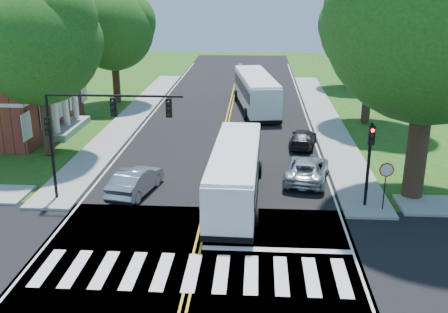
# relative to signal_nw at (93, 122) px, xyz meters

# --- Properties ---
(ground) EXTENTS (140.00, 140.00, 0.00)m
(ground) POSITION_rel_signal_nw_xyz_m (5.86, -6.43, -4.38)
(ground) COLOR #224C13
(ground) RESTS_ON ground
(road) EXTENTS (14.00, 96.00, 0.01)m
(road) POSITION_rel_signal_nw_xyz_m (5.86, 11.57, -4.37)
(road) COLOR black
(road) RESTS_ON ground
(cross_road) EXTENTS (60.00, 12.00, 0.01)m
(cross_road) POSITION_rel_signal_nw_xyz_m (5.86, -6.43, -4.37)
(cross_road) COLOR black
(cross_road) RESTS_ON ground
(center_line) EXTENTS (0.36, 70.00, 0.01)m
(center_line) POSITION_rel_signal_nw_xyz_m (5.86, 15.57, -4.36)
(center_line) COLOR gold
(center_line) RESTS_ON road
(edge_line_w) EXTENTS (0.12, 70.00, 0.01)m
(edge_line_w) POSITION_rel_signal_nw_xyz_m (-0.94, 15.57, -4.36)
(edge_line_w) COLOR silver
(edge_line_w) RESTS_ON road
(edge_line_e) EXTENTS (0.12, 70.00, 0.01)m
(edge_line_e) POSITION_rel_signal_nw_xyz_m (12.66, 15.57, -4.36)
(edge_line_e) COLOR silver
(edge_line_e) RESTS_ON road
(crosswalk) EXTENTS (12.60, 3.00, 0.01)m
(crosswalk) POSITION_rel_signal_nw_xyz_m (5.86, -6.93, -4.36)
(crosswalk) COLOR silver
(crosswalk) RESTS_ON road
(stop_bar) EXTENTS (6.60, 0.40, 0.01)m
(stop_bar) POSITION_rel_signal_nw_xyz_m (9.36, -4.83, -4.36)
(stop_bar) COLOR silver
(stop_bar) RESTS_ON road
(sidewalk_nw) EXTENTS (2.60, 40.00, 0.15)m
(sidewalk_nw) POSITION_rel_signal_nw_xyz_m (-2.44, 18.57, -4.30)
(sidewalk_nw) COLOR gray
(sidewalk_nw) RESTS_ON ground
(sidewalk_ne) EXTENTS (2.60, 40.00, 0.15)m
(sidewalk_ne) POSITION_rel_signal_nw_xyz_m (14.16, 18.57, -4.30)
(sidewalk_ne) COLOR gray
(sidewalk_ne) RESTS_ON ground
(tree_ne_big) EXTENTS (10.80, 10.80, 14.91)m
(tree_ne_big) POSITION_rel_signal_nw_xyz_m (16.86, 1.57, 5.24)
(tree_ne_big) COLOR #341E15
(tree_ne_big) RESTS_ON ground
(tree_west_near) EXTENTS (8.00, 8.00, 11.40)m
(tree_west_near) POSITION_rel_signal_nw_xyz_m (-5.64, 7.57, 3.15)
(tree_west_near) COLOR #341E15
(tree_west_near) RESTS_ON ground
(tree_west_far) EXTENTS (7.60, 7.60, 10.67)m
(tree_west_far) POSITION_rel_signal_nw_xyz_m (-5.14, 23.57, 2.62)
(tree_west_far) COLOR #341E15
(tree_west_far) RESTS_ON ground
(tree_east_mid) EXTENTS (8.40, 8.40, 11.93)m
(tree_east_mid) POSITION_rel_signal_nw_xyz_m (17.36, 17.57, 3.48)
(tree_east_mid) COLOR #341E15
(tree_east_mid) RESTS_ON ground
(tree_east_far) EXTENTS (7.20, 7.20, 10.34)m
(tree_east_far) POSITION_rel_signal_nw_xyz_m (18.36, 33.57, 2.48)
(tree_east_far) COLOR #341E15
(tree_east_far) RESTS_ON ground
(signal_nw) EXTENTS (7.15, 0.46, 5.66)m
(signal_nw) POSITION_rel_signal_nw_xyz_m (0.00, 0.00, 0.00)
(signal_nw) COLOR black
(signal_nw) RESTS_ON ground
(signal_ne) EXTENTS (0.30, 0.46, 4.40)m
(signal_ne) POSITION_rel_signal_nw_xyz_m (14.06, 0.01, -1.41)
(signal_ne) COLOR black
(signal_ne) RESTS_ON ground
(stop_sign) EXTENTS (0.76, 0.08, 2.53)m
(stop_sign) POSITION_rel_signal_nw_xyz_m (14.86, -0.45, -2.35)
(stop_sign) COLOR black
(stop_sign) RESTS_ON ground
(bus_lead) EXTENTS (2.90, 11.12, 2.86)m
(bus_lead) POSITION_rel_signal_nw_xyz_m (7.26, 0.89, -2.86)
(bus_lead) COLOR white
(bus_lead) RESTS_ON road
(bus_follow) EXTENTS (4.47, 12.54, 3.18)m
(bus_follow) POSITION_rel_signal_nw_xyz_m (8.20, 21.95, -2.69)
(bus_follow) COLOR white
(bus_follow) RESTS_ON road
(hatchback) EXTENTS (2.48, 4.75, 1.49)m
(hatchback) POSITION_rel_signal_nw_xyz_m (1.75, 1.18, -3.62)
(hatchback) COLOR #A7A9AE
(hatchback) RESTS_ON road
(suv) EXTENTS (3.18, 5.34, 1.39)m
(suv) POSITION_rel_signal_nw_xyz_m (11.36, 3.85, -3.67)
(suv) COLOR silver
(suv) RESTS_ON road
(dark_sedan) EXTENTS (2.43, 4.41, 1.21)m
(dark_sedan) POSITION_rel_signal_nw_xyz_m (11.67, 10.68, -3.76)
(dark_sedan) COLOR black
(dark_sedan) RESTS_ON road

